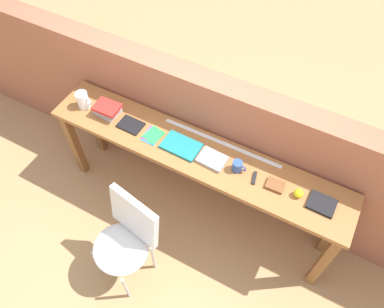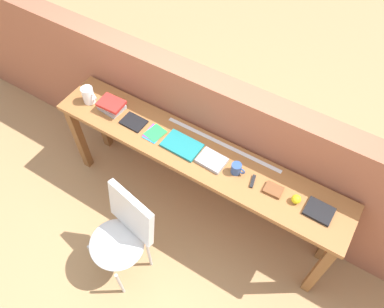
{
  "view_description": "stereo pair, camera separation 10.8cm",
  "coord_description": "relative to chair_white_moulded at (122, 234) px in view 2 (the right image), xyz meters",
  "views": [
    {
      "loc": [
        0.79,
        -1.23,
        3.19
      ],
      "look_at": [
        0.0,
        0.25,
        0.9
      ],
      "focal_mm": 35.0,
      "sensor_mm": 36.0,
      "label": 1
    },
    {
      "loc": [
        0.89,
        -1.18,
        3.19
      ],
      "look_at": [
        0.0,
        0.25,
        0.9
      ],
      "focal_mm": 35.0,
      "sensor_mm": 36.0,
      "label": 2
    }
  ],
  "objects": [
    {
      "name": "multitool_folded",
      "position": [
        0.7,
        0.73,
        0.36
      ],
      "size": [
        0.05,
        0.11,
        0.02
      ],
      "primitive_type": "cube",
      "rotation": [
        0.0,
        0.0,
        0.23
      ],
      "color": "black",
      "rests_on": "sideboard"
    },
    {
      "name": "chair_white_moulded",
      "position": [
        0.0,
        0.0,
        0.0
      ],
      "size": [
        0.52,
        0.53,
        0.89
      ],
      "color": "silver",
      "rests_on": "ground"
    },
    {
      "name": "book_open_centre",
      "position": [
        0.08,
        0.73,
        0.36
      ],
      "size": [
        0.3,
        0.2,
        0.02
      ],
      "primitive_type": "cube",
      "rotation": [
        0.0,
        0.0,
        -0.03
      ],
      "color": "#19757A",
      "rests_on": "sideboard"
    },
    {
      "name": "magazine_cycling",
      "position": [
        -0.38,
        0.72,
        0.36
      ],
      "size": [
        0.2,
        0.15,
        0.02
      ],
      "primitive_type": "cube",
      "rotation": [
        0.0,
        0.0,
        -0.02
      ],
      "color": "black",
      "rests_on": "sideboard"
    },
    {
      "name": "book_repair_rightmost",
      "position": [
        1.19,
        0.75,
        0.36
      ],
      "size": [
        0.19,
        0.16,
        0.02
      ],
      "primitive_type": "cube",
      "rotation": [
        0.0,
        0.0,
        -0.02
      ],
      "color": "black",
      "rests_on": "sideboard"
    },
    {
      "name": "ruler_metal_back_edge",
      "position": [
        0.34,
        0.91,
        0.35
      ],
      "size": [
        1.0,
        0.03,
        0.0
      ],
      "primitive_type": "cube",
      "color": "silver",
      "rests_on": "sideboard"
    },
    {
      "name": "brick_wall_back",
      "position": [
        0.2,
        1.08,
        0.13
      ],
      "size": [
        6.0,
        0.2,
        1.32
      ],
      "primitive_type": "cube",
      "color": "#9E5B42",
      "rests_on": "ground"
    },
    {
      "name": "pitcher_white",
      "position": [
        -0.84,
        0.72,
        0.43
      ],
      "size": [
        0.14,
        0.1,
        0.18
      ],
      "color": "white",
      "rests_on": "sideboard"
    },
    {
      "name": "sports_ball_small",
      "position": [
        1.02,
        0.74,
        0.39
      ],
      "size": [
        0.07,
        0.07,
        0.07
      ],
      "primitive_type": "sphere",
      "color": "yellow",
      "rests_on": "sideboard"
    },
    {
      "name": "sideboard",
      "position": [
        0.2,
        0.74,
        0.21
      ],
      "size": [
        2.5,
        0.44,
        0.88
      ],
      "color": "#996033",
      "rests_on": "ground"
    },
    {
      "name": "leather_journal_brown",
      "position": [
        0.86,
        0.74,
        0.37
      ],
      "size": [
        0.13,
        0.1,
        0.02
      ],
      "primitive_type": "cube",
      "rotation": [
        0.0,
        0.0,
        0.04
      ],
      "color": "brown",
      "rests_on": "sideboard"
    },
    {
      "name": "pamphlet_pile_colourful",
      "position": [
        -0.17,
        0.72,
        0.36
      ],
      "size": [
        0.15,
        0.18,
        0.01
      ],
      "color": "orange",
      "rests_on": "sideboard"
    },
    {
      "name": "ground_plane",
      "position": [
        0.2,
        0.44,
        -0.53
      ],
      "size": [
        40.0,
        40.0,
        0.0
      ],
      "primitive_type": "plane",
      "color": "tan"
    },
    {
      "name": "book_stack_leftmost",
      "position": [
        -0.62,
        0.75,
        0.4
      ],
      "size": [
        0.23,
        0.18,
        0.1
      ],
      "color": "#9E9EA3",
      "rests_on": "sideboard"
    },
    {
      "name": "mug",
      "position": [
        0.56,
        0.74,
        0.4
      ],
      "size": [
        0.11,
        0.08,
        0.09
      ],
      "color": "#2D4C8C",
      "rests_on": "sideboard"
    },
    {
      "name": "book_grey_hardcover",
      "position": [
        0.35,
        0.73,
        0.37
      ],
      "size": [
        0.22,
        0.17,
        0.03
      ],
      "primitive_type": "cube",
      "rotation": [
        0.0,
        0.0,
        -0.06
      ],
      "color": "#9E9EA3",
      "rests_on": "sideboard"
    }
  ]
}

